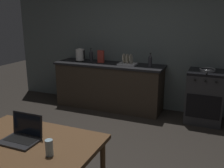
# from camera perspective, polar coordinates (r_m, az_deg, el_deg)

# --- Properties ---
(ground_plane) EXTENTS (12.00, 12.00, 0.00)m
(ground_plane) POSITION_cam_1_polar(r_m,az_deg,el_deg) (3.31, -5.81, -18.15)
(ground_plane) COLOR #2D2823
(back_wall) EXTENTS (6.40, 0.10, 2.71)m
(back_wall) POSITION_cam_1_polar(r_m,az_deg,el_deg) (4.97, 10.43, 9.68)
(back_wall) COLOR slate
(back_wall) RESTS_ON ground_plane
(kitchen_counter) EXTENTS (2.16, 0.64, 0.90)m
(kitchen_counter) POSITION_cam_1_polar(r_m,az_deg,el_deg) (5.07, -0.67, -0.35)
(kitchen_counter) COLOR #382D23
(kitchen_counter) RESTS_ON ground_plane
(stove_oven) EXTENTS (0.60, 0.62, 0.90)m
(stove_oven) POSITION_cam_1_polar(r_m,az_deg,el_deg) (4.69, 20.10, -2.64)
(stove_oven) COLOR #2D2D30
(stove_oven) RESTS_ON ground_plane
(dining_table) EXTENTS (1.25, 0.87, 0.75)m
(dining_table) POSITION_cam_1_polar(r_m,az_deg,el_deg) (2.40, -18.76, -13.98)
(dining_table) COLOR brown
(dining_table) RESTS_ON ground_plane
(laptop) EXTENTS (0.32, 0.24, 0.23)m
(laptop) POSITION_cam_1_polar(r_m,az_deg,el_deg) (2.40, -19.60, -10.90)
(laptop) COLOR #232326
(laptop) RESTS_ON dining_table
(electric_kettle) EXTENTS (0.20, 0.18, 0.26)m
(electric_kettle) POSITION_cam_1_polar(r_m,az_deg,el_deg) (5.23, -7.22, 6.47)
(electric_kettle) COLOR black
(electric_kettle) RESTS_ON kitchen_counter
(bottle) EXTENTS (0.07, 0.07, 0.26)m
(bottle) POSITION_cam_1_polar(r_m,az_deg,el_deg) (4.64, 8.58, 5.25)
(bottle) COLOR #2D2D33
(bottle) RESTS_ON kitchen_counter
(frying_pan) EXTENTS (0.26, 0.43, 0.05)m
(frying_pan) POSITION_cam_1_polar(r_m,az_deg,el_deg) (4.55, 20.67, 2.99)
(frying_pan) COLOR gray
(frying_pan) RESTS_ON stove_oven
(drinking_glass) EXTENTS (0.06, 0.06, 0.13)m
(drinking_glass) POSITION_cam_1_polar(r_m,az_deg,el_deg) (2.10, -13.94, -13.73)
(drinking_glass) COLOR #99B7C6
(drinking_glass) RESTS_ON dining_table
(cereal_box) EXTENTS (0.13, 0.05, 0.24)m
(cereal_box) POSITION_cam_1_polar(r_m,az_deg,el_deg) (5.04, -2.52, 6.19)
(cereal_box) COLOR #B2382D
(cereal_box) RESTS_ON kitchen_counter
(dish_rack) EXTENTS (0.34, 0.26, 0.21)m
(dish_rack) POSITION_cam_1_polar(r_m,az_deg,el_deg) (4.83, 3.53, 4.87)
(dish_rack) COLOR silver
(dish_rack) RESTS_ON kitchen_counter
(bottle_b) EXTENTS (0.07, 0.07, 0.27)m
(bottle_b) POSITION_cam_1_polar(r_m,az_deg,el_deg) (5.20, -4.72, 6.47)
(bottle_b) COLOR #2D2D33
(bottle_b) RESTS_ON kitchen_counter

